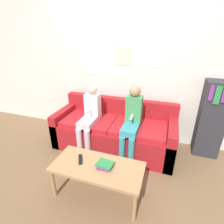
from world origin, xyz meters
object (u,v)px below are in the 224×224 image
person_right (132,120)px  coffee_table (98,169)px  tv_remote (80,159)px  person_left (90,116)px  bookshelf (211,120)px  couch (114,132)px

person_right → coffee_table: bearing=-104.0°
tv_remote → person_left: bearing=77.5°
person_left → tv_remote: (0.25, -0.81, -0.18)m
coffee_table → bookshelf: bearing=44.2°
couch → coffee_table: couch is taller
person_right → bookshelf: bookshelf is taller
coffee_table → person_right: 0.92m
bookshelf → person_left: bearing=-165.0°
tv_remote → bookshelf: size_ratio=0.13×
bookshelf → tv_remote: bearing=-140.9°
tv_remote → person_right: bearing=31.9°
coffee_table → bookshelf: bookshelf is taller
person_left → person_right: size_ratio=0.95×
coffee_table → person_left: bearing=120.0°
person_left → tv_remote: person_left is taller
person_left → person_right: 0.70m
coffee_table → person_left: size_ratio=0.97×
tv_remote → bookshelf: (1.62, 1.31, 0.18)m
couch → bookshelf: (1.50, 0.31, 0.33)m
couch → person_right: 0.53m
person_right → tv_remote: 0.96m
person_left → tv_remote: size_ratio=6.66×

